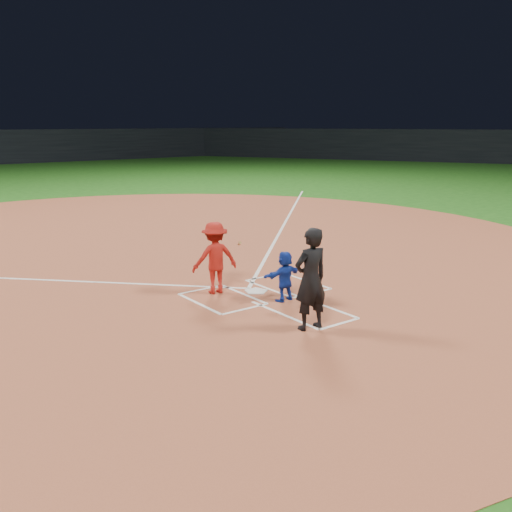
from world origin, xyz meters
TOP-DOWN VIEW (x-y plane):
  - ground at (0.00, 0.00)m, footprint 120.00×120.00m
  - home_plate_dirt at (0.00, 6.00)m, footprint 28.00×28.00m
  - stadium_wall_right at (42.00, 24.00)m, footprint 31.04×52.56m
  - home_plate at (0.00, 0.00)m, footprint 0.60×0.60m
  - catcher at (0.10, -0.94)m, footprint 1.08×0.42m
  - umpire at (-0.65, -2.63)m, footprint 0.77×0.53m
  - chalk_markings at (0.00, 5.29)m, footprint 28.35×17.32m
  - batter_at_plate at (-0.82, 0.51)m, footprint 1.46×0.94m

SIDE VIEW (x-z plane):
  - ground at x=0.00m, z-range 0.00..0.00m
  - home_plate_dirt at x=0.00m, z-range 0.00..0.01m
  - chalk_markings at x=0.00m, z-range 0.01..0.02m
  - home_plate at x=0.00m, z-range 0.01..0.03m
  - catcher at x=0.10m, z-range 0.01..1.16m
  - batter_at_plate at x=-0.82m, z-range 0.01..1.71m
  - umpire at x=-0.65m, z-range 0.01..2.02m
  - stadium_wall_right at x=42.00m, z-range 0.00..3.20m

